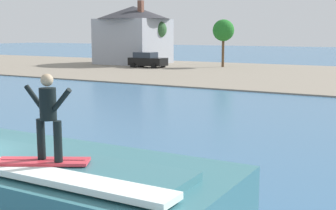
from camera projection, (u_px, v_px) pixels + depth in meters
The scene contains 8 objects.
wave_crest at pixel (46, 190), 9.97m from camera, with size 8.37×3.49×1.64m.
surfboard at pixel (43, 161), 8.93m from camera, with size 1.81×1.29×0.06m.
surfer at pixel (48, 113), 8.75m from camera, with size 1.16×0.32×1.68m.
shoreline_bank at pixel (317, 76), 43.15m from camera, with size 120.00×27.27×0.11m.
car_near_shore at pixel (147, 60), 53.44m from camera, with size 4.33×2.30×1.86m.
house_with_chimney at pixel (133, 33), 59.47m from camera, with size 9.57×9.57×8.04m.
tree_tall_bare at pixel (223, 31), 53.54m from camera, with size 2.52×2.52×5.63m.
tree_short_bushy at pixel (158, 30), 58.51m from camera, with size 2.32×2.32×5.65m.
Camera 1 is at (9.00, -5.59, 4.16)m, focal length 49.21 mm.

